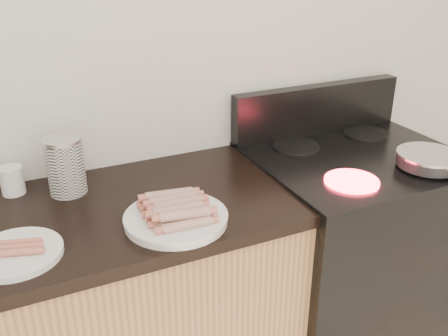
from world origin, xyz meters
name	(u,v)px	position (x,y,z in m)	size (l,w,h in m)	color
wall_back	(122,53)	(0.00, 2.00, 1.30)	(4.00, 0.04, 2.60)	silver
stove	(347,258)	(0.78, 1.68, 0.46)	(0.76, 0.65, 0.91)	black
stove_panel	(317,109)	(0.78, 1.96, 1.01)	(0.76, 0.06, 0.20)	black
burner_near_left	(352,181)	(0.61, 1.51, 0.92)	(0.18, 0.18, 0.01)	#FF1E2D
burner_near_right	(428,163)	(0.95, 1.51, 0.92)	(0.18, 0.18, 0.01)	black
burner_far_left	(296,146)	(0.61, 1.84, 0.92)	(0.18, 0.18, 0.01)	black
burner_far_right	(366,133)	(0.95, 1.84, 0.92)	(0.18, 0.18, 0.01)	black
frying_pan	(430,160)	(0.92, 1.48, 0.95)	(0.22, 0.39, 0.05)	#303034
main_plate	(176,220)	(0.00, 1.53, 0.91)	(0.30, 0.30, 0.02)	white
side_plate	(16,253)	(-0.43, 1.54, 0.91)	(0.24, 0.24, 0.02)	white
hotdog_pile	(176,209)	(0.00, 1.53, 0.95)	(0.14, 0.21, 0.06)	#9C3226
plain_sausages	(15,248)	(-0.43, 1.54, 0.93)	(0.13, 0.10, 0.02)	#D86D39
canister	(66,166)	(-0.25, 1.85, 0.99)	(0.12, 0.12, 0.19)	white
mug	(12,180)	(-0.41, 1.92, 0.95)	(0.07, 0.07, 0.09)	silver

